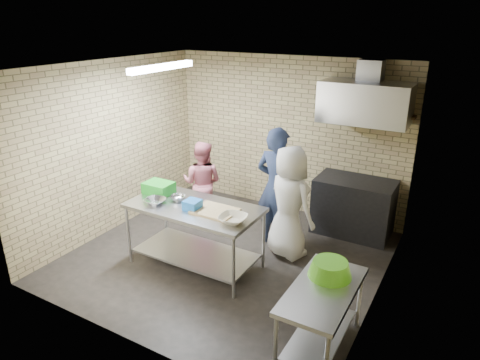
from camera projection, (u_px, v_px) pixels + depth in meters
The scene contains 25 objects.
floor at pixel (227, 256), 6.26m from camera, with size 4.20×4.20×0.00m, color black.
ceiling at pixel (225, 67), 5.29m from camera, with size 4.20×4.20×0.00m, color black.
back_wall at pixel (287, 136), 7.39m from camera, with size 4.20×0.06×2.70m, color tan.
front_wall at pixel (119, 229), 4.15m from camera, with size 4.20×0.06×2.70m, color tan.
left_wall at pixel (113, 147), 6.75m from camera, with size 0.06×4.00×2.70m, color tan.
right_wall at pixel (386, 201), 4.80m from camera, with size 0.06×4.00×2.70m, color tan.
prep_table at pixel (195, 236), 5.90m from camera, with size 1.81×0.90×0.90m, color #ADAFB4.
side_counter at pixel (321, 319), 4.40m from camera, with size 0.60×1.20×0.75m, color silver.
stove at pixel (353, 207), 6.81m from camera, with size 1.20×0.70×0.90m, color black.
range_hood at pixel (365, 103), 6.25m from camera, with size 1.30×0.60×0.60m, color silver.
hood_duct at pixel (371, 70), 6.21m from camera, with size 0.35×0.30×0.30m, color #A5A8AD.
wall_shelf at pixel (387, 115), 6.33m from camera, with size 0.80×0.20×0.04m, color #3F2B19.
fluorescent_fixture at pixel (162, 67), 5.77m from camera, with size 0.10×1.25×0.08m, color white.
green_crate at pixel (159, 188), 6.13m from camera, with size 0.40×0.30×0.16m, color #1C9923.
blue_tub at pixel (192, 205), 5.61m from camera, with size 0.20×0.20×0.13m, color blue.
cutting_board at pixel (215, 211), 5.56m from camera, with size 0.55×0.42×0.03m, color tan.
mixing_bowl_a at pixel (155, 201), 5.80m from camera, with size 0.28×0.28×0.07m, color silver.
mixing_bowl_b at pixel (178, 198), 5.91m from camera, with size 0.22×0.22×0.07m, color #B9BCC0.
ceramic_bowl at pixel (233, 219), 5.28m from camera, with size 0.35×0.35×0.09m, color beige.
green_basin at pixel (330, 269), 4.44m from camera, with size 0.46×0.46×0.17m, color #59C626, non-canonical shape.
bottle_red at pixel (371, 106), 6.41m from camera, with size 0.07×0.07×0.18m, color #B22619.
bottle_green at pixel (399, 109), 6.23m from camera, with size 0.06×0.06×0.15m, color green.
man_navy at pixel (277, 188), 6.29m from camera, with size 0.67×0.44×1.84m, color #161837.
woman_pink at pixel (202, 183), 7.08m from camera, with size 0.69×0.54×1.41m, color #C56879.
woman_white at pixel (289, 203), 6.03m from camera, with size 0.81×0.53×1.65m, color silver.
Camera 1 is at (2.86, -4.63, 3.29)m, focal length 32.05 mm.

